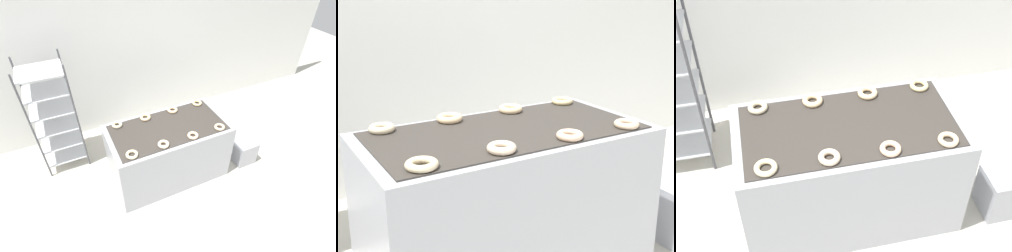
% 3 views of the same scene
% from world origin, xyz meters
% --- Properties ---
extents(ground_plane, '(14.00, 14.00, 0.00)m').
position_xyz_m(ground_plane, '(0.00, 0.00, 0.00)').
color(ground_plane, beige).
extents(wall_back, '(8.00, 0.05, 2.80)m').
position_xyz_m(wall_back, '(0.00, 2.12, 1.40)').
color(wall_back, white).
rests_on(wall_back, ground_plane).
extents(fryer_machine, '(1.55, 0.80, 0.86)m').
position_xyz_m(fryer_machine, '(0.00, 0.65, 0.43)').
color(fryer_machine, '#A8AAB2').
rests_on(fryer_machine, ground_plane).
extents(baking_rack_cart, '(0.57, 0.51, 1.64)m').
position_xyz_m(baking_rack_cart, '(-1.29, 1.55, 0.84)').
color(baking_rack_cart, '#4C4C51').
rests_on(baking_rack_cart, ground_plane).
extents(glaze_bin, '(0.31, 0.29, 0.38)m').
position_xyz_m(glaze_bin, '(1.14, 0.40, 0.19)').
color(glaze_bin, '#A8AAB2').
rests_on(glaze_bin, ground_plane).
extents(donut_near_left, '(0.14, 0.14, 0.04)m').
position_xyz_m(donut_near_left, '(-0.58, 0.37, 0.88)').
color(donut_near_left, beige).
rests_on(donut_near_left, fryer_machine).
extents(donut_near_midleft, '(0.14, 0.14, 0.04)m').
position_xyz_m(donut_near_midleft, '(-0.19, 0.37, 0.88)').
color(donut_near_midleft, beige).
rests_on(donut_near_midleft, fryer_machine).
extents(donut_near_midright, '(0.14, 0.14, 0.04)m').
position_xyz_m(donut_near_midright, '(0.20, 0.36, 0.88)').
color(donut_near_midright, beige).
rests_on(donut_near_midright, fryer_machine).
extents(donut_near_right, '(0.13, 0.13, 0.03)m').
position_xyz_m(donut_near_right, '(0.58, 0.36, 0.88)').
color(donut_near_right, beige).
rests_on(donut_near_right, fryer_machine).
extents(donut_far_left, '(0.14, 0.14, 0.04)m').
position_xyz_m(donut_far_left, '(-0.58, 0.95, 0.88)').
color(donut_far_left, beige).
rests_on(donut_far_left, fryer_machine).
extents(donut_far_midleft, '(0.14, 0.14, 0.04)m').
position_xyz_m(donut_far_midleft, '(-0.19, 0.94, 0.88)').
color(donut_far_midleft, beige).
rests_on(donut_far_midleft, fryer_machine).
extents(donut_far_midright, '(0.14, 0.14, 0.04)m').
position_xyz_m(donut_far_midright, '(0.20, 0.94, 0.88)').
color(donut_far_midright, beige).
rests_on(donut_far_midright, fryer_machine).
extents(donut_far_right, '(0.14, 0.14, 0.03)m').
position_xyz_m(donut_far_right, '(0.60, 0.95, 0.88)').
color(donut_far_right, beige).
rests_on(donut_far_right, fryer_machine).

